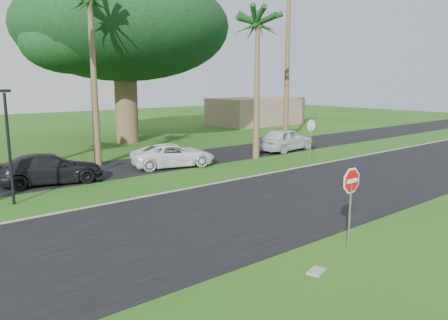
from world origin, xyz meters
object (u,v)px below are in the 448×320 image
at_px(stop_sign_near, 351,191).
at_px(car_pickup, 286,140).
at_px(car_dark, 50,169).
at_px(stop_sign_far, 311,130).
at_px(car_minivan, 173,155).

height_order(stop_sign_near, car_pickup, stop_sign_near).
bearing_deg(car_pickup, car_dark, 82.39).
distance_m(stop_sign_far, car_dark, 16.01).
bearing_deg(stop_sign_near, car_dark, 106.32).
xyz_separation_m(car_dark, car_minivan, (6.96, -0.22, -0.06)).
height_order(car_minivan, car_pickup, car_pickup).
relative_size(car_dark, car_pickup, 1.06).
bearing_deg(stop_sign_far, car_dark, -11.55).
distance_m(stop_sign_far, car_minivan, 9.26).
bearing_deg(car_pickup, car_minivan, 82.75).
relative_size(stop_sign_near, car_minivan, 0.54).
distance_m(stop_sign_near, car_pickup, 18.45).
height_order(stop_sign_far, car_pickup, stop_sign_far).
height_order(stop_sign_far, car_dark, stop_sign_far).
xyz_separation_m(stop_sign_far, car_dark, (-15.66, 3.20, -1.05)).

